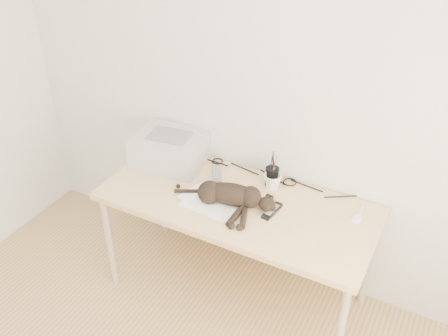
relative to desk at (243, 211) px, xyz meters
The scene contains 11 objects.
wall_back 0.75m from the desk, 90.00° to the left, with size 3.50×3.50×0.00m, color silver.
desk is the anchor object (origin of this frame).
printer 0.61m from the desk, behind, with size 0.47×0.42×0.20m.
papers 0.26m from the desk, 128.07° to the right, with size 0.37×0.30×0.01m.
cat 0.24m from the desk, 103.79° to the right, with size 0.62×0.30×0.14m.
mug 0.25m from the desk, 43.59° to the left, with size 0.11×0.11×0.10m, color white.
pen_cup 0.27m from the desk, 56.98° to the left, with size 0.08×0.08×0.21m.
remote_grey 0.28m from the desk, 159.26° to the left, with size 0.05×0.18×0.02m, color slate.
remote_black 0.28m from the desk, 22.22° to the right, with size 0.05×0.17×0.02m, color black.
mouse 0.67m from the desk, ahead, with size 0.06×0.10×0.03m, color white.
cable_tangle 0.26m from the desk, 90.00° to the left, with size 1.36×0.09×0.01m, color black, non-canonical shape.
Camera 1 is at (1.01, -0.67, 2.48)m, focal length 40.00 mm.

